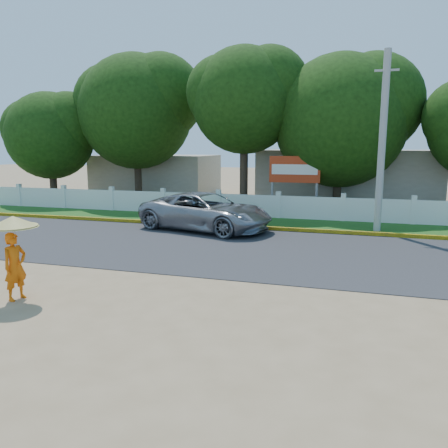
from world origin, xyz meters
name	(u,v)px	position (x,y,z in m)	size (l,w,h in m)	color
ground	(200,291)	(0.00, 0.00, 0.00)	(120.00, 120.00, 0.00)	#9E8460
road	(245,249)	(0.00, 4.50, 0.01)	(60.00, 7.00, 0.02)	#38383A
grass_verge	(273,223)	(0.00, 9.75, 0.01)	(60.00, 3.50, 0.03)	#2D601E
curb	(265,228)	(0.00, 8.05, 0.08)	(40.00, 0.18, 0.16)	yellow
fence	(278,207)	(0.00, 11.20, 0.55)	(40.00, 0.10, 1.10)	silver
building_near	(347,177)	(3.00, 18.00, 1.60)	(10.00, 6.00, 3.20)	#B7AD99
building_far	(157,175)	(-10.00, 19.00, 1.40)	(8.00, 5.00, 2.80)	#B7AD99
utility_pole	(382,143)	(4.41, 9.07, 3.55)	(0.28, 0.28, 7.09)	#9B9A98
vehicle	(206,212)	(-2.39, 7.40, 0.77)	(2.57, 5.57, 1.55)	gray
monk_with_parasol	(14,245)	(-3.79, -1.68, 1.25)	(1.06, 1.06, 1.92)	#DB5D0B
billboard	(294,173)	(0.59, 12.30, 2.14)	(2.50, 0.13, 2.95)	gray
tree_row	(304,111)	(0.73, 14.45, 5.27)	(34.73, 7.84, 9.72)	#473828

